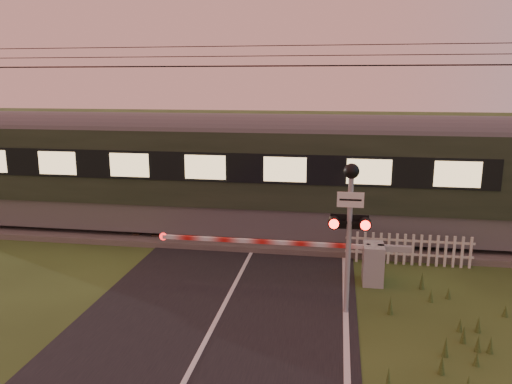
# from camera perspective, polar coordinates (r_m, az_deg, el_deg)

# --- Properties ---
(ground) EXTENTS (160.00, 160.00, 0.00)m
(ground) POSITION_cam_1_polar(r_m,az_deg,el_deg) (10.73, -5.14, -15.51)
(ground) COLOR #2D3D17
(ground) RESTS_ON ground
(road) EXTENTS (6.00, 140.00, 0.03)m
(road) POSITION_cam_1_polar(r_m,az_deg,el_deg) (10.52, -5.37, -16.05)
(road) COLOR black
(road) RESTS_ON ground
(track_bed) EXTENTS (140.00, 3.40, 0.39)m
(track_bed) POSITION_cam_1_polar(r_m,az_deg,el_deg) (16.61, 0.46, -4.89)
(track_bed) COLOR #47423D
(track_bed) RESTS_ON ground
(overhead_wires) EXTENTS (120.00, 0.62, 0.62)m
(overhead_wires) POSITION_cam_1_polar(r_m,az_deg,el_deg) (15.86, 0.49, 15.01)
(overhead_wires) COLOR black
(overhead_wires) RESTS_ON ground
(boom_gate) EXTENTS (6.59, 0.78, 1.04)m
(boom_gate) POSITION_cam_1_polar(r_m,az_deg,el_deg) (13.10, 11.80, -7.66)
(boom_gate) COLOR gray
(boom_gate) RESTS_ON ground
(crossing_signal) EXTENTS (0.86, 0.35, 3.37)m
(crossing_signal) POSITION_cam_1_polar(r_m,az_deg,el_deg) (10.79, 10.68, -2.29)
(crossing_signal) COLOR gray
(crossing_signal) RESTS_ON ground
(picket_fence) EXTENTS (3.50, 0.07, 0.89)m
(picket_fence) POSITION_cam_1_polar(r_m,az_deg,el_deg) (14.65, 17.05, -6.29)
(picket_fence) COLOR silver
(picket_fence) RESTS_ON ground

